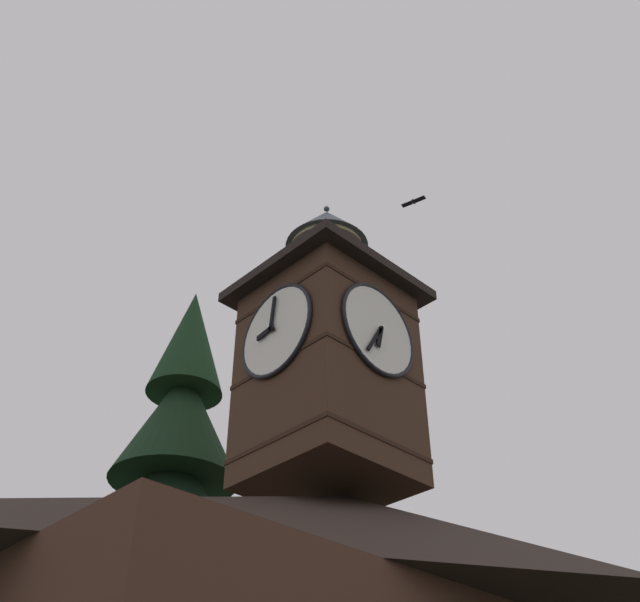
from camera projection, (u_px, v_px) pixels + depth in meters
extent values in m
pyramid|color=#2D231E|center=(347.00, 570.00, 15.14)|extent=(15.18, 8.97, 3.09)
cube|color=#422B1E|center=(328.00, 387.00, 17.21)|extent=(3.09, 3.09, 4.86)
cube|color=black|center=(328.00, 463.00, 16.11)|extent=(3.13, 3.13, 0.10)
cube|color=black|center=(328.00, 388.00, 17.20)|extent=(3.13, 3.13, 0.10)
cube|color=black|center=(327.00, 322.00, 18.28)|extent=(3.13, 3.13, 0.10)
cylinder|color=white|center=(378.00, 330.00, 16.76)|extent=(2.19, 0.10, 2.19)
torus|color=black|center=(379.00, 330.00, 16.75)|extent=(2.29, 0.10, 2.29)
cube|color=black|center=(380.00, 337.00, 16.51)|extent=(0.25, 0.04, 0.56)
cube|color=black|center=(375.00, 339.00, 16.34)|extent=(0.54, 0.04, 0.81)
sphere|color=black|center=(381.00, 328.00, 16.70)|extent=(0.10, 0.10, 0.10)
cylinder|color=white|center=(277.00, 331.00, 16.79)|extent=(0.10, 2.19, 2.19)
torus|color=black|center=(276.00, 331.00, 16.78)|extent=(0.10, 2.29, 2.29)
cube|color=black|center=(265.00, 333.00, 16.92)|extent=(0.04, 0.56, 0.20)
cube|color=black|center=(272.00, 314.00, 17.03)|extent=(0.04, 0.18, 0.90)
sphere|color=black|center=(273.00, 329.00, 16.73)|extent=(0.10, 0.10, 0.10)
cube|color=black|center=(327.00, 296.00, 18.73)|extent=(3.79, 3.79, 0.25)
cylinder|color=beige|center=(327.00, 269.00, 19.24)|extent=(1.85, 1.85, 1.46)
cylinder|color=#2D2319|center=(327.00, 286.00, 18.91)|extent=(1.91, 1.91, 0.10)
cylinder|color=#2D2319|center=(327.00, 275.00, 19.13)|extent=(1.91, 1.91, 0.10)
cylinder|color=#2D2319|center=(327.00, 264.00, 19.35)|extent=(1.91, 1.91, 0.10)
cylinder|color=#2D2319|center=(327.00, 253.00, 19.56)|extent=(1.91, 1.91, 0.10)
cone|color=#424C5B|center=(327.00, 229.00, 20.04)|extent=(2.15, 2.15, 1.25)
sphere|color=#384251|center=(327.00, 209.00, 20.47)|extent=(0.16, 0.16, 0.16)
cone|color=black|center=(170.00, 511.00, 19.66)|extent=(4.72, 4.72, 3.80)
cone|color=black|center=(180.00, 423.00, 21.17)|extent=(3.45, 3.45, 3.52)
cone|color=#17331B|center=(190.00, 341.00, 22.78)|extent=(2.19, 2.19, 3.59)
ellipsoid|color=black|center=(414.00, 202.00, 22.29)|extent=(0.22, 0.16, 0.11)
cube|color=black|center=(408.00, 204.00, 22.37)|extent=(0.23, 0.39, 0.03)
cube|color=black|center=(419.00, 199.00, 22.21)|extent=(0.23, 0.39, 0.03)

